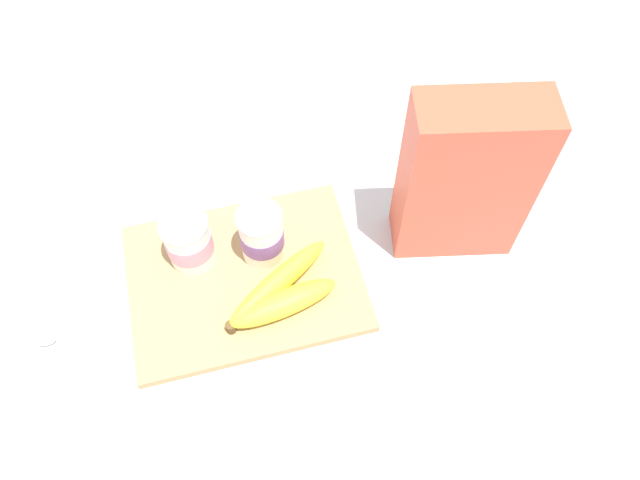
{
  "coord_description": "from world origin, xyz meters",
  "views": [
    {
      "loc": [
        -0.0,
        -0.44,
        0.79
      ],
      "look_at": [
        0.11,
        0.0,
        0.07
      ],
      "focal_mm": 33.98,
      "sensor_mm": 36.0,
      "label": 1
    }
  ],
  "objects_px": {
    "cereal_box": "(467,178)",
    "yogurt_cup_back": "(264,235)",
    "cutting_board": "(247,277)",
    "spoon": "(66,337)",
    "yogurt_cup_front": "(191,241)",
    "banana_bunch": "(283,292)"
  },
  "relations": [
    {
      "from": "cutting_board",
      "to": "banana_bunch",
      "type": "relative_size",
      "value": 1.94
    },
    {
      "from": "yogurt_cup_front",
      "to": "banana_bunch",
      "type": "xyz_separation_m",
      "value": [
        0.11,
        -0.1,
        -0.03
      ]
    },
    {
      "from": "cutting_board",
      "to": "cereal_box",
      "type": "height_order",
      "value": "cereal_box"
    },
    {
      "from": "yogurt_cup_back",
      "to": "cereal_box",
      "type": "bearing_deg",
      "value": -5.53
    },
    {
      "from": "banana_bunch",
      "to": "cutting_board",
      "type": "bearing_deg",
      "value": 131.2
    },
    {
      "from": "cereal_box",
      "to": "banana_bunch",
      "type": "distance_m",
      "value": 0.3
    },
    {
      "from": "cutting_board",
      "to": "spoon",
      "type": "height_order",
      "value": "cutting_board"
    },
    {
      "from": "cereal_box",
      "to": "banana_bunch",
      "type": "bearing_deg",
      "value": -157.11
    },
    {
      "from": "cutting_board",
      "to": "spoon",
      "type": "xyz_separation_m",
      "value": [
        -0.26,
        -0.03,
        -0.0
      ]
    },
    {
      "from": "yogurt_cup_front",
      "to": "cutting_board",
      "type": "bearing_deg",
      "value": -36.61
    },
    {
      "from": "cereal_box",
      "to": "yogurt_cup_front",
      "type": "distance_m",
      "value": 0.4
    },
    {
      "from": "spoon",
      "to": "yogurt_cup_front",
      "type": "bearing_deg",
      "value": 22.1
    },
    {
      "from": "cereal_box",
      "to": "yogurt_cup_back",
      "type": "bearing_deg",
      "value": -173.6
    },
    {
      "from": "cereal_box",
      "to": "spoon",
      "type": "distance_m",
      "value": 0.6
    },
    {
      "from": "cereal_box",
      "to": "cutting_board",
      "type": "bearing_deg",
      "value": -167.61
    },
    {
      "from": "cereal_box",
      "to": "yogurt_cup_front",
      "type": "relative_size",
      "value": 3.16
    },
    {
      "from": "yogurt_cup_back",
      "to": "banana_bunch",
      "type": "relative_size",
      "value": 0.55
    },
    {
      "from": "cereal_box",
      "to": "yogurt_cup_back",
      "type": "distance_m",
      "value": 0.29
    },
    {
      "from": "yogurt_cup_front",
      "to": "yogurt_cup_back",
      "type": "xyz_separation_m",
      "value": [
        0.1,
        -0.02,
        0.0
      ]
    },
    {
      "from": "cereal_box",
      "to": "yogurt_cup_front",
      "type": "xyz_separation_m",
      "value": [
        -0.39,
        0.05,
        -0.08
      ]
    },
    {
      "from": "yogurt_cup_front",
      "to": "spoon",
      "type": "bearing_deg",
      "value": -157.9
    },
    {
      "from": "yogurt_cup_back",
      "to": "spoon",
      "type": "height_order",
      "value": "yogurt_cup_back"
    }
  ]
}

